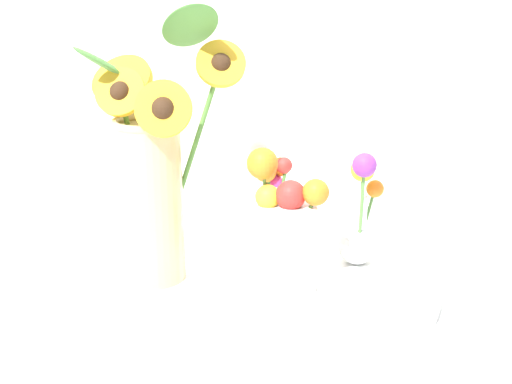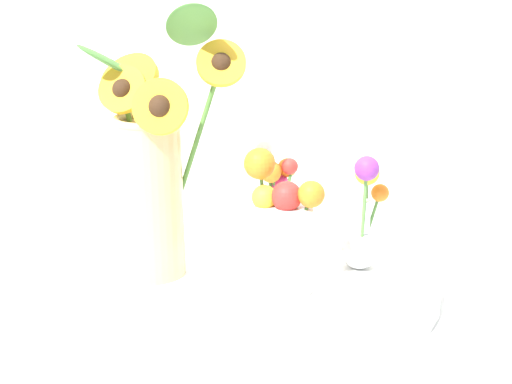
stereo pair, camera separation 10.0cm
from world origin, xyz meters
name	(u,v)px [view 2 (the right image)]	position (x,y,z in m)	size (l,w,h in m)	color
ground_plane	(268,307)	(0.00, 0.00, 0.00)	(6.00, 6.00, 0.00)	silver
serving_tray	(256,278)	(-0.03, 0.06, 0.01)	(0.53, 0.53, 0.02)	white
mason_jar_sunflowers	(151,170)	(-0.17, 0.04, 0.18)	(0.25, 0.16, 0.40)	#D1B77A
vase_small_center	(282,236)	(0.02, 0.01, 0.10)	(0.11, 0.08, 0.20)	white
vase_bulb_right	(363,222)	(0.12, 0.11, 0.09)	(0.07, 0.07, 0.17)	white
vase_small_back	(280,206)	(-0.01, 0.14, 0.10)	(0.07, 0.07, 0.18)	white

